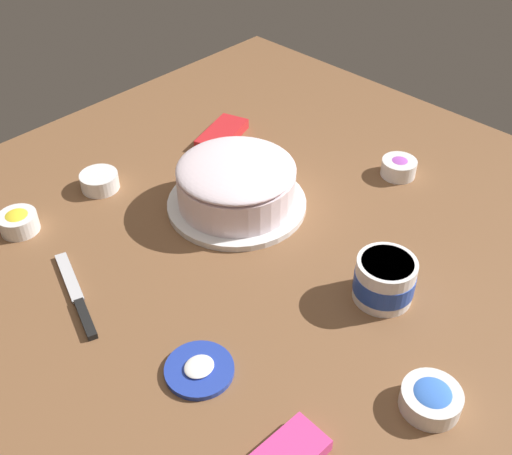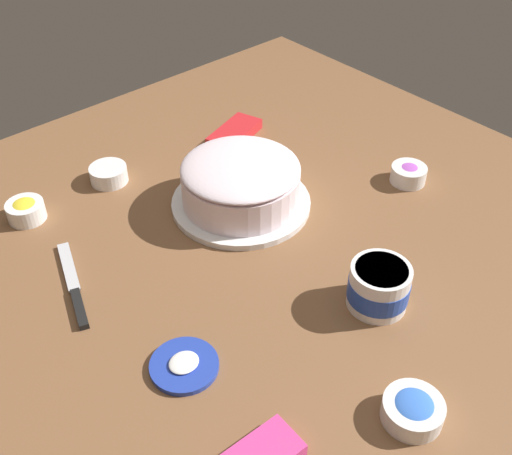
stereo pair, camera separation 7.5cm
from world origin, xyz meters
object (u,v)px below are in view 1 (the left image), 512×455
at_px(sprinkle_bowl_blue, 431,398).
at_px(frosting_tub_lid, 199,369).
at_px(spreading_knife, 79,301).
at_px(sprinkle_bowl_green, 99,181).
at_px(frosting_tub, 385,279).
at_px(candy_box_upper, 222,134).
at_px(sprinkle_bowl_rainbow, 399,167).
at_px(sprinkle_bowl_yellow, 18,221).
at_px(frosted_cake, 236,186).

bearing_deg(sprinkle_bowl_blue, frosting_tub_lid, 123.65).
bearing_deg(spreading_knife, sprinkle_bowl_blue, -66.29).
bearing_deg(frosting_tub_lid, sprinkle_bowl_green, 70.94).
bearing_deg(spreading_knife, frosting_tub, -44.21).
height_order(frosting_tub, spreading_knife, frosting_tub).
bearing_deg(candy_box_upper, sprinkle_bowl_rainbow, -85.03).
height_order(sprinkle_bowl_green, candy_box_upper, sprinkle_bowl_green).
bearing_deg(spreading_knife, candy_box_upper, 21.22).
distance_m(spreading_knife, sprinkle_bowl_rainbow, 0.76).
relative_size(frosting_tub_lid, spreading_knife, 0.50).
relative_size(sprinkle_bowl_yellow, sprinkle_bowl_green, 0.93).
bearing_deg(candy_box_upper, frosting_tub_lid, -154.81).
xyz_separation_m(sprinkle_bowl_yellow, candy_box_upper, (0.53, -0.04, -0.01)).
distance_m(spreading_knife, sprinkle_bowl_green, 0.36).
relative_size(frosting_tub, sprinkle_bowl_blue, 1.17).
bearing_deg(sprinkle_bowl_blue, candy_box_upper, 68.27).
xyz_separation_m(frosting_tub_lid, sprinkle_bowl_blue, (0.20, -0.30, 0.01)).
height_order(spreading_knife, sprinkle_bowl_rainbow, sprinkle_bowl_rainbow).
distance_m(frosted_cake, frosting_tub_lid, 0.44).
relative_size(frosting_tub, sprinkle_bowl_yellow, 1.40).
distance_m(spreading_knife, sprinkle_bowl_yellow, 0.27).
bearing_deg(frosting_tub, frosting_tub_lid, 161.67).
height_order(frosting_tub_lid, candy_box_upper, candy_box_upper).
distance_m(frosting_tub, spreading_knife, 0.55).
bearing_deg(sprinkle_bowl_blue, sprinkle_bowl_yellow, 104.61).
distance_m(sprinkle_bowl_blue, candy_box_upper, 0.86).
bearing_deg(sprinkle_bowl_yellow, sprinkle_bowl_green, 0.88).
height_order(frosted_cake, candy_box_upper, frosted_cake).
distance_m(frosted_cake, sprinkle_bowl_green, 0.32).
bearing_deg(frosted_cake, spreading_knife, 179.78).
distance_m(frosting_tub, sprinkle_bowl_blue, 0.24).
xyz_separation_m(frosting_tub, frosting_tub_lid, (-0.35, 0.11, -0.04)).
bearing_deg(frosting_tub, sprinkle_bowl_rainbow, 29.97).
xyz_separation_m(frosting_tub, sprinkle_bowl_yellow, (-0.36, 0.65, -0.02)).
height_order(sprinkle_bowl_yellow, sprinkle_bowl_rainbow, sprinkle_bowl_yellow).
bearing_deg(spreading_knife, sprinkle_bowl_rainbow, -13.95).
xyz_separation_m(frosted_cake, sprinkle_bowl_yellow, (-0.37, 0.26, -0.03)).
relative_size(sprinkle_bowl_blue, candy_box_upper, 0.62).
height_order(sprinkle_bowl_blue, candy_box_upper, sprinkle_bowl_blue).
bearing_deg(sprinkle_bowl_green, frosted_cake, -58.22).
height_order(frosting_tub_lid, sprinkle_bowl_rainbow, sprinkle_bowl_rainbow).
bearing_deg(spreading_knife, frosted_cake, -0.22).
height_order(frosted_cake, sprinkle_bowl_rainbow, frosted_cake).
bearing_deg(frosting_tub, frosted_cake, 89.20).
bearing_deg(sprinkle_bowl_yellow, sprinkle_bowl_rainbow, -32.26).
distance_m(frosted_cake, frosting_tub, 0.38).
height_order(frosted_cake, sprinkle_bowl_blue, frosted_cake).
xyz_separation_m(spreading_knife, sprinkle_bowl_green, (0.23, 0.27, 0.01)).
relative_size(frosting_tub, candy_box_upper, 0.72).
bearing_deg(spreading_knife, sprinkle_bowl_green, 48.54).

